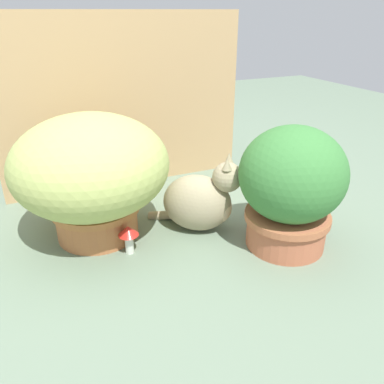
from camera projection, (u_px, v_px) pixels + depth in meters
The scene contains 7 objects.
ground_plane at pixel (165, 244), 1.38m from camera, with size 6.00×6.00×0.00m, color slate.
cardboard_backdrop at pixel (124, 104), 1.72m from camera, with size 1.13×0.03×0.77m, color tan.
grass_planter at pixel (91, 171), 1.34m from camera, with size 0.55×0.55×0.46m.
leafy_planter at pixel (291, 186), 1.29m from camera, with size 0.36×0.36×0.44m.
cat at pixel (202, 200), 1.43m from camera, with size 0.32×0.32×0.32m.
mushroom_ornament_red at pixel (128, 234), 1.30m from camera, with size 0.07×0.07×0.11m.
mushroom_ornament_pink at pixel (99, 221), 1.33m from camera, with size 0.09×0.09×0.14m.
Camera 1 is at (-0.39, -1.11, 0.77)m, focal length 35.67 mm.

